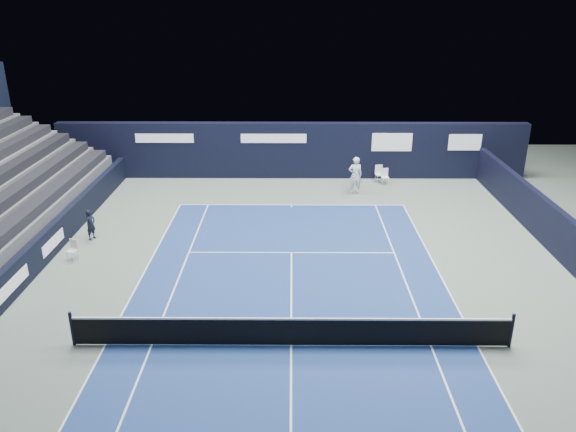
# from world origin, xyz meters

# --- Properties ---
(ground) EXTENTS (48.00, 48.00, 0.00)m
(ground) POSITION_xyz_m (0.00, 2.00, 0.00)
(ground) COLOR #57675D
(ground) RESTS_ON ground
(court_surface) EXTENTS (10.97, 23.77, 0.01)m
(court_surface) POSITION_xyz_m (0.00, 0.00, 0.00)
(court_surface) COLOR navy
(court_surface) RESTS_ON ground
(enclosure_wall_right) EXTENTS (0.30, 22.00, 1.80)m
(enclosure_wall_right) POSITION_xyz_m (10.50, 6.00, 0.90)
(enclosure_wall_right) COLOR black
(enclosure_wall_right) RESTS_ON ground
(folding_chair_back_a) EXTENTS (0.48, 0.51, 0.95)m
(folding_chair_back_a) POSITION_xyz_m (4.80, 15.67, 0.63)
(folding_chair_back_a) COLOR white
(folding_chair_back_a) RESTS_ON ground
(folding_chair_back_b) EXTENTS (0.42, 0.41, 0.88)m
(folding_chair_back_b) POSITION_xyz_m (5.07, 15.23, 0.50)
(folding_chair_back_b) COLOR white
(folding_chair_back_b) RESTS_ON ground
(line_judge_chair) EXTENTS (0.45, 0.44, 0.81)m
(line_judge_chair) POSITION_xyz_m (-8.50, 5.77, 0.46)
(line_judge_chair) COLOR white
(line_judge_chair) RESTS_ON ground
(line_judge) EXTENTS (0.48, 0.56, 1.31)m
(line_judge) POSITION_xyz_m (-8.43, 7.71, 0.65)
(line_judge) COLOR black
(line_judge) RESTS_ON ground
(court_markings) EXTENTS (11.03, 23.83, 0.00)m
(court_markings) POSITION_xyz_m (0.00, 0.00, 0.01)
(court_markings) COLOR white
(court_markings) RESTS_ON court_surface
(tennis_net) EXTENTS (12.90, 0.10, 1.10)m
(tennis_net) POSITION_xyz_m (0.00, 0.00, 0.51)
(tennis_net) COLOR black
(tennis_net) RESTS_ON ground
(back_sponsor_wall) EXTENTS (26.00, 0.63, 3.10)m
(back_sponsor_wall) POSITION_xyz_m (0.01, 16.50, 1.55)
(back_sponsor_wall) COLOR black
(back_sponsor_wall) RESTS_ON ground
(side_barrier_left) EXTENTS (0.33, 22.00, 1.20)m
(side_barrier_left) POSITION_xyz_m (-9.50, 5.97, 0.60)
(side_barrier_left) COLOR black
(side_barrier_left) RESTS_ON ground
(tennis_player) EXTENTS (0.75, 0.88, 1.95)m
(tennis_player) POSITION_xyz_m (3.27, 13.71, 0.98)
(tennis_player) COLOR white
(tennis_player) RESTS_ON ground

